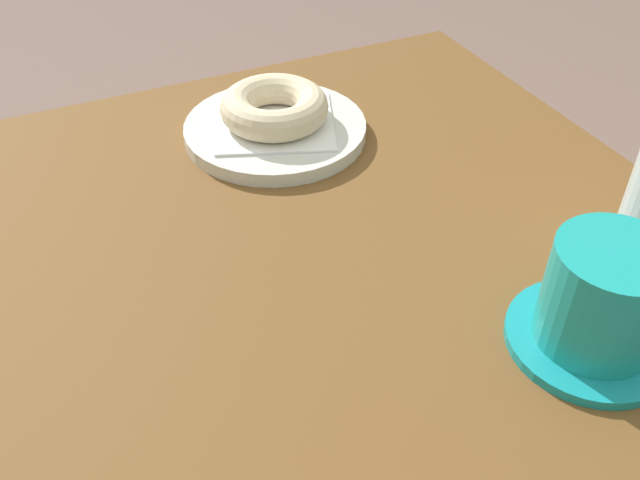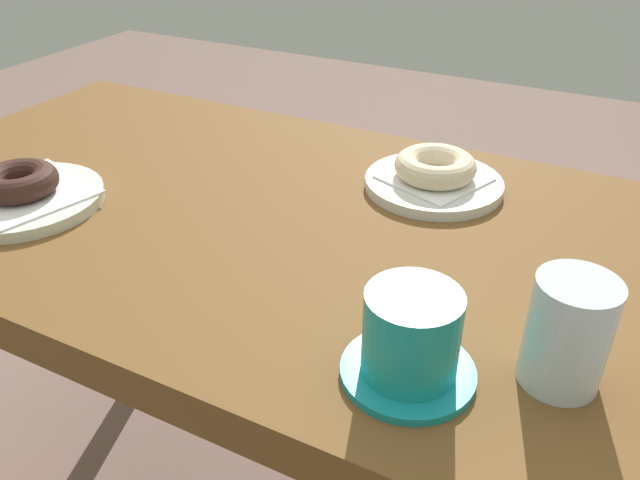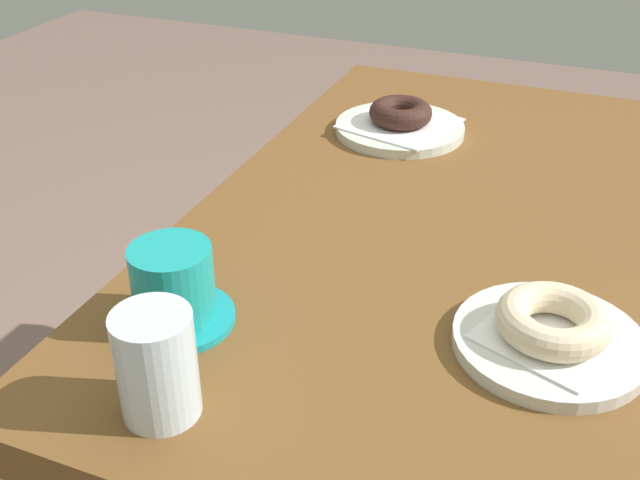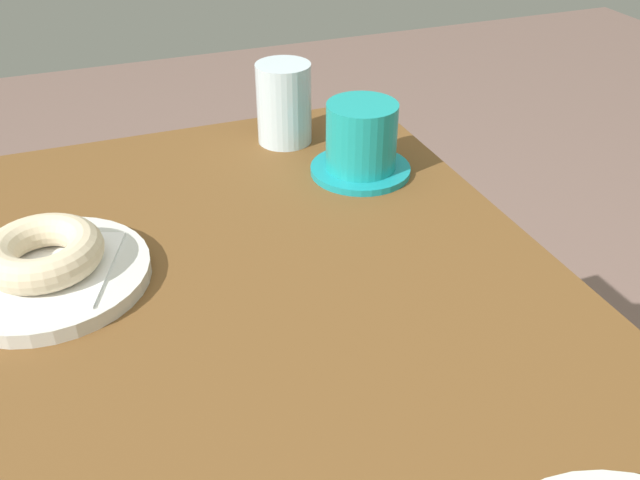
# 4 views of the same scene
# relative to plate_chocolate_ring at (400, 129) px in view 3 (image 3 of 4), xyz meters

# --- Properties ---
(table) EXTENTS (1.09, 0.64, 0.71)m
(table) POSITION_rel_plate_chocolate_ring_xyz_m (0.24, 0.14, -0.10)
(table) COLOR brown
(table) RESTS_ON ground_plane
(plate_chocolate_ring) EXTENTS (0.21, 0.21, 0.02)m
(plate_chocolate_ring) POSITION_rel_plate_chocolate_ring_xyz_m (0.00, 0.00, 0.00)
(plate_chocolate_ring) COLOR silver
(plate_chocolate_ring) RESTS_ON table
(napkin_chocolate_ring) EXTENTS (0.19, 0.19, 0.00)m
(napkin_chocolate_ring) POSITION_rel_plate_chocolate_ring_xyz_m (0.00, 0.00, 0.01)
(napkin_chocolate_ring) COLOR white
(napkin_chocolate_ring) RESTS_ON plate_chocolate_ring
(donut_chocolate_ring) EXTENTS (0.10, 0.10, 0.03)m
(donut_chocolate_ring) POSITION_rel_plate_chocolate_ring_xyz_m (0.00, 0.00, 0.03)
(donut_chocolate_ring) COLOR #361D17
(donut_chocolate_ring) RESTS_ON napkin_chocolate_ring
(plate_sugar_ring) EXTENTS (0.19, 0.19, 0.02)m
(plate_sugar_ring) POSITION_rel_plate_chocolate_ring_xyz_m (0.48, 0.30, -0.00)
(plate_sugar_ring) COLOR silver
(plate_sugar_ring) RESTS_ON table
(napkin_sugar_ring) EXTENTS (0.16, 0.16, 0.00)m
(napkin_sugar_ring) POSITION_rel_plate_chocolate_ring_xyz_m (0.48, 0.30, 0.01)
(napkin_sugar_ring) COLOR white
(napkin_sugar_ring) RESTS_ON plate_sugar_ring
(donut_sugar_ring) EXTENTS (0.11, 0.11, 0.03)m
(donut_sugar_ring) POSITION_rel_plate_chocolate_ring_xyz_m (0.48, 0.30, 0.03)
(donut_sugar_ring) COLOR beige
(donut_sugar_ring) RESTS_ON napkin_sugar_ring
(water_glass) EXTENTS (0.07, 0.07, 0.11)m
(water_glass) POSITION_rel_plate_chocolate_ring_xyz_m (0.70, -0.01, 0.05)
(water_glass) COLOR silver
(water_glass) RESTS_ON table
(coffee_cup) EXTENTS (0.12, 0.12, 0.09)m
(coffee_cup) POSITION_rel_plate_chocolate_ring_xyz_m (0.58, -0.07, 0.04)
(coffee_cup) COLOR teal
(coffee_cup) RESTS_ON table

